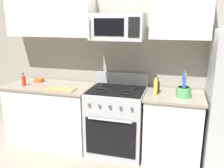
# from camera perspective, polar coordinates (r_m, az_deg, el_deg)

# --- Properties ---
(wall_back) EXTENTS (8.00, 0.10, 2.60)m
(wall_back) POSITION_cam_1_polar(r_m,az_deg,el_deg) (3.56, 2.77, 6.28)
(wall_back) COLOR #9E998E
(wall_back) RESTS_ON ground
(counter_left) EXTENTS (1.27, 0.65, 0.91)m
(counter_left) POSITION_cam_1_polar(r_m,az_deg,el_deg) (3.79, -14.16, -6.84)
(counter_left) COLOR silver
(counter_left) RESTS_ON ground
(range_oven) EXTENTS (0.76, 0.69, 1.09)m
(range_oven) POSITION_cam_1_polar(r_m,az_deg,el_deg) (3.42, 1.12, -8.52)
(range_oven) COLOR #B2B5BA
(range_oven) RESTS_ON ground
(counter_right) EXTENTS (0.74, 0.65, 0.91)m
(counter_right) POSITION_cam_1_polar(r_m,az_deg,el_deg) (3.34, 14.07, -9.95)
(counter_right) COLOR silver
(counter_right) RESTS_ON ground
(microwave) EXTENTS (0.68, 0.44, 0.34)m
(microwave) POSITION_cam_1_polar(r_m,az_deg,el_deg) (3.17, 1.37, 13.37)
(microwave) COLOR #B2B5BA
(upper_cabinets_left) EXTENTS (1.26, 0.34, 0.64)m
(upper_cabinets_left) POSITION_cam_1_polar(r_m,az_deg,el_deg) (3.69, -14.37, 15.86)
(upper_cabinets_left) COLOR silver
(upper_cabinets_right) EXTENTS (0.73, 0.34, 0.64)m
(upper_cabinets_right) POSITION_cam_1_polar(r_m,az_deg,el_deg) (3.21, 15.99, 15.94)
(upper_cabinets_right) COLOR silver
(utensil_crock) EXTENTS (0.18, 0.18, 0.34)m
(utensil_crock) POSITION_cam_1_polar(r_m,az_deg,el_deg) (3.10, 16.52, -1.65)
(utensil_crock) COLOR #59AD66
(utensil_crock) RESTS_ON counter_right
(cutting_board) EXTENTS (0.40, 0.22, 0.02)m
(cutting_board) POSITION_cam_1_polar(r_m,az_deg,el_deg) (3.36, -12.03, -1.24)
(cutting_board) COLOR tan
(cutting_board) RESTS_ON counter_left
(bottle_oil) EXTENTS (0.05, 0.05, 0.25)m
(bottle_oil) POSITION_cam_1_polar(r_m,az_deg,el_deg) (3.12, 10.28, -0.40)
(bottle_oil) COLOR gold
(bottle_oil) RESTS_ON counter_right
(bottle_hot_sauce) EXTENTS (0.06, 0.06, 0.19)m
(bottle_hot_sauce) POSITION_cam_1_polar(r_m,az_deg,el_deg) (3.71, -20.13, 0.93)
(bottle_hot_sauce) COLOR red
(bottle_hot_sauce) RESTS_ON counter_left
(bottle_soy) EXTENTS (0.06, 0.06, 0.19)m
(bottle_soy) POSITION_cam_1_polar(r_m,az_deg,el_deg) (3.22, 10.66, -0.44)
(bottle_soy) COLOR #382314
(bottle_soy) RESTS_ON counter_right
(prep_bowl) EXTENTS (0.15, 0.15, 0.06)m
(prep_bowl) POSITION_cam_1_polar(r_m,az_deg,el_deg) (3.88, -16.87, 0.96)
(prep_bowl) COLOR #D1662D
(prep_bowl) RESTS_ON counter_left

